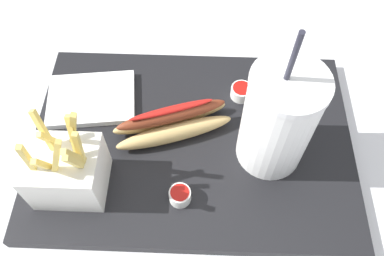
# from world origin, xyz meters

# --- Properties ---
(ground_plane) EXTENTS (2.40, 2.40, 0.02)m
(ground_plane) POSITION_xyz_m (0.00, 0.00, -0.01)
(ground_plane) COLOR silver
(food_tray) EXTENTS (0.49, 0.34, 0.02)m
(food_tray) POSITION_xyz_m (0.00, 0.00, 0.01)
(food_tray) COLOR black
(food_tray) RESTS_ON ground_plane
(soda_cup) EXTENTS (0.10, 0.10, 0.25)m
(soda_cup) POSITION_xyz_m (-0.11, 0.02, 0.10)
(soda_cup) COLOR white
(soda_cup) RESTS_ON food_tray
(fries_basket) EXTENTS (0.10, 0.08, 0.16)m
(fries_basket) POSITION_xyz_m (0.16, 0.08, 0.06)
(fries_basket) COLOR white
(fries_basket) RESTS_ON food_tray
(hot_dog_1) EXTENTS (0.19, 0.11, 0.06)m
(hot_dog_1) POSITION_xyz_m (0.03, -0.01, 0.04)
(hot_dog_1) COLOR tan
(hot_dog_1) RESTS_ON food_tray
(ketchup_cup_1) EXTENTS (0.03, 0.03, 0.02)m
(ketchup_cup_1) POSITION_xyz_m (-0.08, -0.08, 0.03)
(ketchup_cup_1) COLOR white
(ketchup_cup_1) RESTS_ON food_tray
(ketchup_cup_2) EXTENTS (0.03, 0.03, 0.02)m
(ketchup_cup_2) POSITION_xyz_m (0.01, 0.10, 0.03)
(ketchup_cup_2) COLOR white
(ketchup_cup_2) RESTS_ON food_tray
(napkin_stack) EXTENTS (0.15, 0.12, 0.01)m
(napkin_stack) POSITION_xyz_m (0.17, -0.07, 0.03)
(napkin_stack) COLOR white
(napkin_stack) RESTS_ON food_tray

